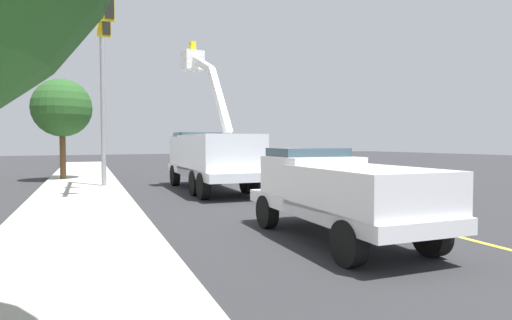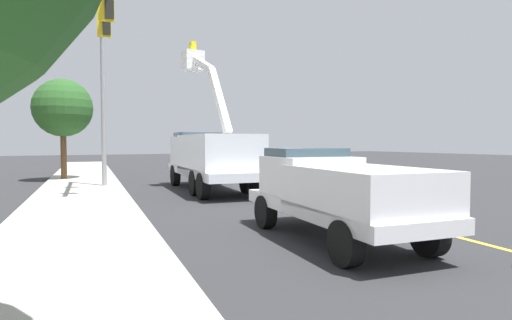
% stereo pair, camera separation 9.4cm
% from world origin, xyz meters
% --- Properties ---
extents(ground, '(120.00, 120.00, 0.00)m').
position_xyz_m(ground, '(0.00, 0.00, 0.00)').
color(ground, '#2D2D30').
extents(sidewalk_far_side, '(60.05, 9.89, 0.12)m').
position_xyz_m(sidewalk_far_side, '(0.87, 8.26, 0.06)').
color(sidewalk_far_side, '#B2ADA3').
rests_on(sidewalk_far_side, ground).
extents(lane_centre_stripe, '(49.74, 5.42, 0.01)m').
position_xyz_m(lane_centre_stripe, '(0.00, 0.00, 0.00)').
color(lane_centre_stripe, yellow).
rests_on(lane_centre_stripe, ground).
extents(utility_bucket_truck, '(8.42, 3.35, 6.96)m').
position_xyz_m(utility_bucket_truck, '(1.32, 2.69, 1.61)').
color(utility_bucket_truck, white).
rests_on(utility_bucket_truck, ground).
extents(service_pickup_truck, '(5.79, 2.68, 2.06)m').
position_xyz_m(service_pickup_truck, '(-9.27, 3.80, 1.12)').
color(service_pickup_truck, white).
rests_on(service_pickup_truck, ground).
extents(passing_minivan, '(4.97, 2.39, 1.69)m').
position_xyz_m(passing_minivan, '(8.50, -3.56, 0.97)').
color(passing_minivan, tan).
rests_on(passing_minivan, ground).
extents(traffic_cone_mid_front, '(0.40, 0.40, 0.76)m').
position_xyz_m(traffic_cone_mid_front, '(-4.14, 1.19, 0.37)').
color(traffic_cone_mid_front, black).
rests_on(traffic_cone_mid_front, ground).
extents(traffic_cone_mid_rear, '(0.40, 0.40, 0.75)m').
position_xyz_m(traffic_cone_mid_rear, '(5.09, 0.16, 0.37)').
color(traffic_cone_mid_rear, black).
rests_on(traffic_cone_mid_rear, ground).
extents(traffic_signal_mast, '(6.38, 0.92, 8.28)m').
position_xyz_m(traffic_signal_mast, '(2.86, 7.03, 5.74)').
color(traffic_signal_mast, gray).
rests_on(traffic_signal_mast, ground).
extents(street_tree_right, '(3.26, 3.26, 5.76)m').
position_xyz_m(street_tree_right, '(9.58, 8.35, 4.11)').
color(street_tree_right, brown).
rests_on(street_tree_right, ground).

